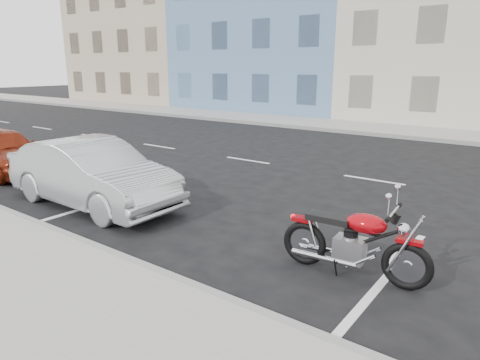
% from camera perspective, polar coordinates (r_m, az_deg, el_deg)
% --- Properties ---
extents(ground, '(120.00, 120.00, 0.00)m').
position_cam_1_polar(ground, '(11.10, 27.12, -1.60)').
color(ground, black).
rests_on(ground, ground).
extents(sidewalk_far, '(80.00, 3.40, 0.15)m').
position_cam_1_polar(sidewalk_far, '(20.59, 17.74, 6.52)').
color(sidewalk_far, gray).
rests_on(sidewalk_far, ground).
extents(curb_near, '(80.00, 0.12, 0.16)m').
position_cam_1_polar(curb_near, '(8.00, -23.18, -6.56)').
color(curb_near, gray).
rests_on(curb_near, ground).
extents(curb_far, '(80.00, 0.12, 0.16)m').
position_cam_1_polar(curb_far, '(19.00, 16.03, 6.01)').
color(curb_far, gray).
rests_on(curb_far, ground).
extents(bldg_far_west, '(12.00, 12.00, 12.00)m').
position_cam_1_polar(bldg_far_west, '(38.66, -9.63, 19.45)').
color(bldg_far_west, tan).
rests_on(bldg_far_west, ground).
extents(bldg_blue, '(12.00, 12.00, 13.00)m').
position_cam_1_polar(bldg_blue, '(31.31, 6.98, 21.57)').
color(bldg_blue, '#53749C').
rests_on(bldg_blue, ground).
extents(motorcycle, '(2.10, 0.69, 1.05)m').
position_cam_1_polar(motorcycle, '(6.01, 21.76, -9.42)').
color(motorcycle, black).
rests_on(motorcycle, ground).
extents(sedan_silver, '(4.20, 1.47, 1.38)m').
position_cam_1_polar(sedan_silver, '(9.39, -19.14, 0.84)').
color(sedan_silver, '#A7AAAF').
rests_on(sedan_silver, ground).
extents(car_row_a, '(3.70, 1.50, 1.26)m').
position_cam_1_polar(car_row_a, '(13.33, -29.32, 3.45)').
color(car_row_a, maroon).
rests_on(car_row_a, ground).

